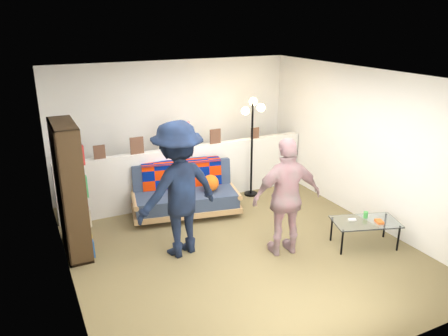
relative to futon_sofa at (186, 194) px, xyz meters
name	(u,v)px	position (x,y,z in m)	size (l,w,h in m)	color
ground	(236,245)	(0.25, -1.32, -0.35)	(5.00, 5.00, 0.00)	brown
room_shell	(222,125)	(0.25, -0.85, 1.32)	(4.60, 5.05, 2.45)	silver
half_wall_ledge	(189,174)	(0.25, 0.48, 0.15)	(4.45, 0.15, 1.00)	silver
ledge_decor	(176,139)	(0.03, 0.46, 0.83)	(2.97, 0.02, 0.45)	brown
futon_sofa	(186,194)	(0.00, 0.00, 0.00)	(1.85, 1.12, 0.75)	tan
bookshelf	(71,194)	(-1.83, -0.47, 0.51)	(0.31, 0.92, 1.83)	black
coffee_table	(366,223)	(1.90, -2.13, 0.01)	(1.02, 0.76, 0.47)	black
floor_lamp	(253,128)	(1.39, 0.26, 0.92)	(0.35, 0.33, 1.78)	black
person_left	(178,190)	(-0.53, -1.14, 0.59)	(1.21, 0.69, 1.87)	black
person_right	(287,197)	(0.77, -1.78, 0.48)	(0.96, 0.40, 1.65)	#D18792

